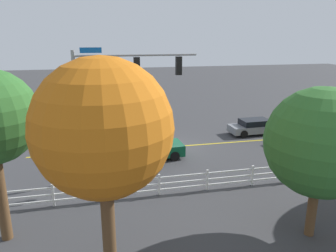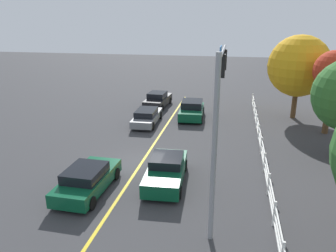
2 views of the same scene
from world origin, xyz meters
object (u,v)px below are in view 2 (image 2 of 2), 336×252
object	(u,v)px
car_3	(166,170)
tree_3	(299,66)
car_1	(147,116)
tree_1	(334,72)
car_2	(192,110)
car_4	(158,100)
car_0	(87,179)

from	to	relation	value
car_3	tree_3	world-z (taller)	tree_3
car_1	tree_1	xyz separation A→B (m)	(-0.41, 13.86, 4.03)
car_2	tree_3	xyz separation A→B (m)	(-1.80, 8.70, 3.77)
car_3	tree_3	xyz separation A→B (m)	(-13.81, 8.50, 3.83)
car_4	car_2	bearing A→B (deg)	-126.01
car_2	tree_1	size ratio (longest dim) A/B	0.70
car_1	tree_3	bearing A→B (deg)	-72.88
car_3	tree_1	distance (m)	14.89
car_0	car_1	distance (m)	11.42
car_0	car_1	size ratio (longest dim) A/B	0.96
car_2	car_4	world-z (taller)	car_2
car_1	car_2	size ratio (longest dim) A/B	1.08
car_0	car_4	xyz separation A→B (m)	(-16.88, -0.31, 0.04)
car_3	tree_3	distance (m)	16.66
car_1	car_4	world-z (taller)	car_4
car_3	car_2	bearing A→B (deg)	177.57
tree_1	car_0	bearing A→B (deg)	-49.58
car_2	car_4	distance (m)	4.85
car_0	car_2	bearing A→B (deg)	-12.69
car_3	car_4	size ratio (longest dim) A/B	1.01
tree_3	tree_1	bearing A→B (deg)	24.95
car_4	tree_1	xyz separation A→B (m)	(5.05, 14.20, 3.95)
car_1	tree_1	world-z (taller)	tree_1
car_1	car_3	distance (m)	10.29
car_3	car_4	distance (m)	15.60
tree_1	tree_3	size ratio (longest dim) A/B	0.88
car_0	tree_1	size ratio (longest dim) A/B	0.73
car_0	car_2	distance (m)	14.22
car_3	car_4	world-z (taller)	car_4
car_2	tree_3	size ratio (longest dim) A/B	0.62
car_0	car_4	world-z (taller)	car_4
car_0	car_4	distance (m)	16.88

